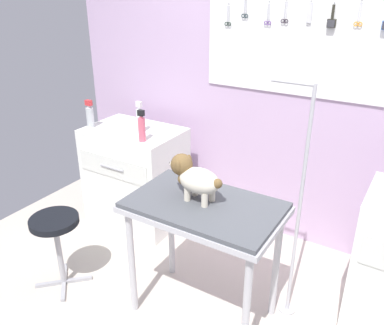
# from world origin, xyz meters

# --- Properties ---
(ground) EXTENTS (4.40, 4.00, 0.04)m
(ground) POSITION_xyz_m (0.00, 0.00, -0.02)
(ground) COLOR beige
(rear_wall_panel) EXTENTS (4.00, 0.11, 2.30)m
(rear_wall_panel) POSITION_xyz_m (0.00, 1.28, 1.16)
(rear_wall_panel) COLOR #BA9CBF
(rear_wall_panel) RESTS_ON ground
(grooming_table) EXTENTS (0.92, 0.57, 0.83)m
(grooming_table) POSITION_xyz_m (-0.04, 0.10, 0.73)
(grooming_table) COLOR #B7B7BC
(grooming_table) RESTS_ON ground
(grooming_arm) EXTENTS (0.29, 0.11, 1.54)m
(grooming_arm) POSITION_xyz_m (0.43, 0.41, 0.71)
(grooming_arm) COLOR #B7B7BC
(grooming_arm) RESTS_ON ground
(dog) EXTENTS (0.37, 0.18, 0.27)m
(dog) POSITION_xyz_m (-0.12, 0.12, 0.97)
(dog) COLOR beige
(dog) RESTS_ON grooming_table
(counter_left) EXTENTS (0.80, 0.58, 0.88)m
(counter_left) POSITION_xyz_m (-1.14, 0.79, 0.44)
(counter_left) COLOR white
(counter_left) RESTS_ON ground
(stool) EXTENTS (0.33, 0.33, 0.56)m
(stool) POSITION_xyz_m (-1.04, -0.20, 0.45)
(stool) COLOR #9E9EA3
(stool) RESTS_ON ground
(pump_bottle_white) EXTENTS (0.06, 0.06, 0.25)m
(pump_bottle_white) POSITION_xyz_m (-0.90, 0.61, 0.99)
(pump_bottle_white) COLOR #D4586F
(pump_bottle_white) RESTS_ON counter_left
(spray_bottle_short) EXTENTS (0.06, 0.06, 0.24)m
(spray_bottle_short) POSITION_xyz_m (-1.48, 0.65, 0.98)
(spray_bottle_short) COLOR #B3B9BC
(spray_bottle_short) RESTS_ON counter_left
(conditioner_bottle) EXTENTS (0.05, 0.05, 0.26)m
(conditioner_bottle) POSITION_xyz_m (-1.04, 0.76, 0.99)
(conditioner_bottle) COLOR white
(conditioner_bottle) RESTS_ON counter_left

